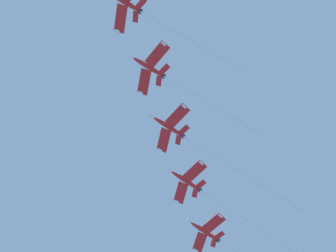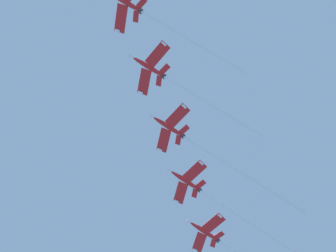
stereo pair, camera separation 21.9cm
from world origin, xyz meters
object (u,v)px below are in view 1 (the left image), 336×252
at_px(jet_second, 173,82).
at_px(jet_fourth, 218,202).
at_px(jet_third, 206,151).
at_px(jet_lead, 146,15).
at_px(jet_fifth, 224,244).

distance_m(jet_second, jet_fourth, 44.54).
relative_size(jet_second, jet_third, 0.85).
xyz_separation_m(jet_third, jet_fourth, (-18.81, -3.41, -4.24)).
height_order(jet_second, jet_fourth, jet_second).
height_order(jet_lead, jet_fifth, jet_lead).
bearing_deg(jet_lead, jet_third, 178.97).
relative_size(jet_third, jet_fifth, 1.18).
xyz_separation_m(jet_third, jet_fifth, (-35.36, -7.94, -7.41)).
relative_size(jet_second, jet_fifth, 1.00).
xyz_separation_m(jet_lead, jet_fifth, (-81.04, -7.12, -21.30)).
distance_m(jet_third, jet_fourth, 19.58).
relative_size(jet_lead, jet_third, 0.85).
bearing_deg(jet_third, jet_fifth, -167.35).
bearing_deg(jet_second, jet_third, 176.59).
distance_m(jet_second, jet_third, 25.31).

